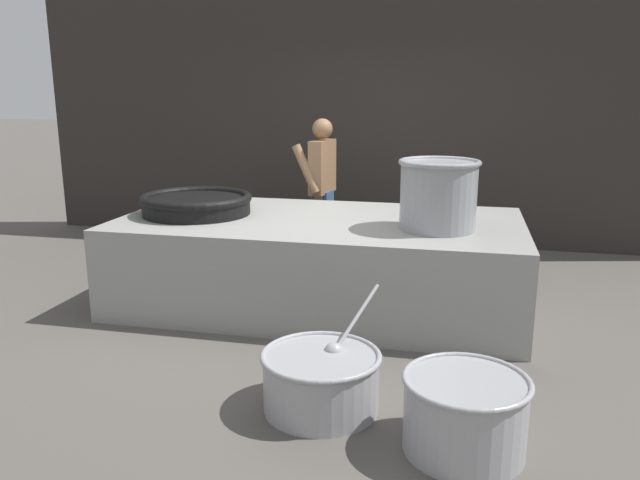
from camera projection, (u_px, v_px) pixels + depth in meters
ground_plane at (320, 303)px, 5.64m from camera, size 60.00×60.00×0.00m
back_wall at (367, 66)px, 7.55m from camera, size 8.50×0.24×4.30m
hearth_platform at (320, 261)px, 5.55m from camera, size 3.48×1.80×0.78m
giant_wok_near at (196, 203)px, 5.62m from camera, size 1.00×1.00×0.18m
stock_pot at (438, 194)px, 4.95m from camera, size 0.65×0.65×0.56m
cook at (322, 186)px, 6.82m from camera, size 0.40×0.60×1.58m
prep_bowl_vegetables at (321, 378)px, 3.73m from camera, size 0.73×0.89×0.65m
prep_bowl_meat at (465, 411)px, 3.29m from camera, size 0.68×0.68×0.42m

